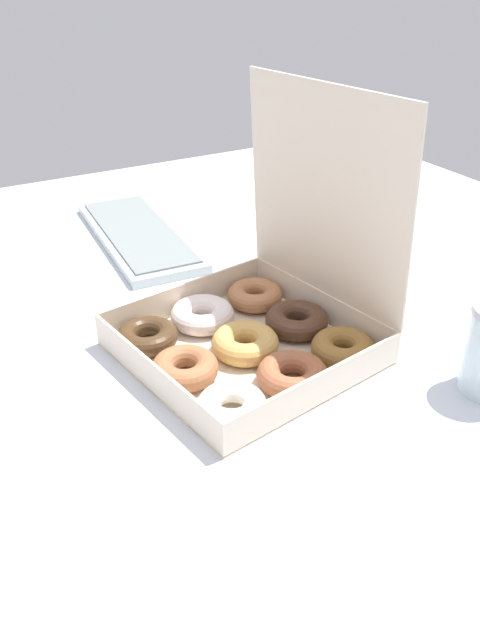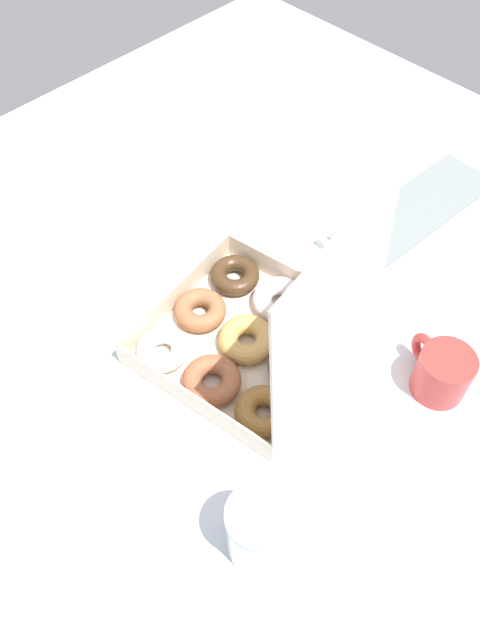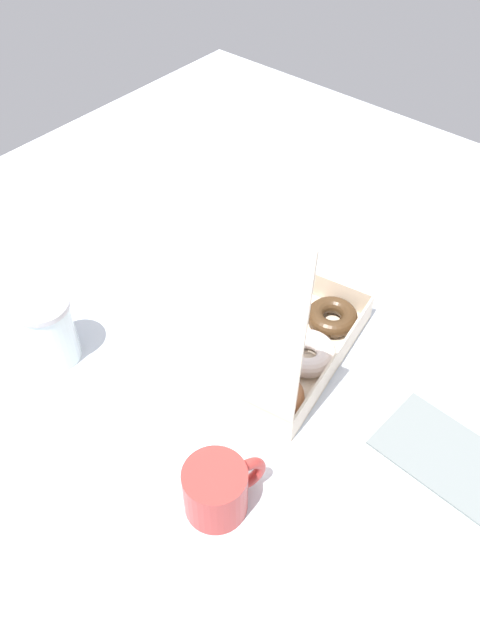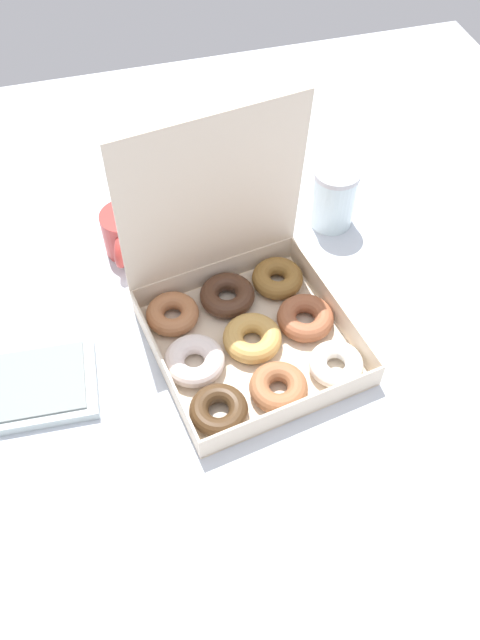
% 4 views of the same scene
% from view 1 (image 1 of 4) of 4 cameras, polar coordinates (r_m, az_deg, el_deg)
% --- Properties ---
extents(ground_plane, '(1.80, 1.80, 0.02)m').
position_cam_1_polar(ground_plane, '(0.97, 0.11, -2.16)').
color(ground_plane, silver).
extents(donut_box, '(0.36, 0.37, 0.37)m').
position_cam_1_polar(donut_box, '(0.92, 1.27, -0.69)').
color(donut_box, beige).
rests_on(donut_box, ground_plane).
extents(keyboard, '(0.43, 0.18, 0.02)m').
position_cam_1_polar(keyboard, '(1.31, -9.18, 7.72)').
color(keyboard, '#B2C0BF').
rests_on(keyboard, ground_plane).
extents(coffee_mug, '(0.09, 0.12, 0.09)m').
position_cam_1_polar(coffee_mug, '(1.17, 8.46, 6.51)').
color(coffee_mug, '#A6332F').
rests_on(coffee_mug, ground_plane).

